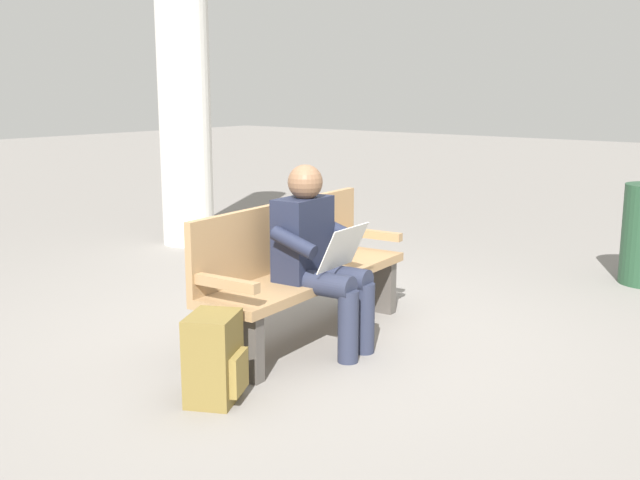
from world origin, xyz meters
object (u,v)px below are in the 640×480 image
Objects in this scene: support_pillar at (183,74)px; bench_near at (299,270)px; person_seated at (318,253)px; backpack at (215,359)px.

bench_near is at bearing 60.99° from support_pillar.
bench_near is 1.56× the size of person_seated.
backpack is 0.14× the size of support_pillar.
bench_near is 1.16m from backpack.
support_pillar reaches higher than bench_near.
backpack is 4.52m from support_pillar.
support_pillar is at bearing -124.11° from person_seated.
person_seated is at bearing 60.27° from bench_near.
support_pillar is at bearing -124.45° from bench_near.
person_seated reaches higher than bench_near.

